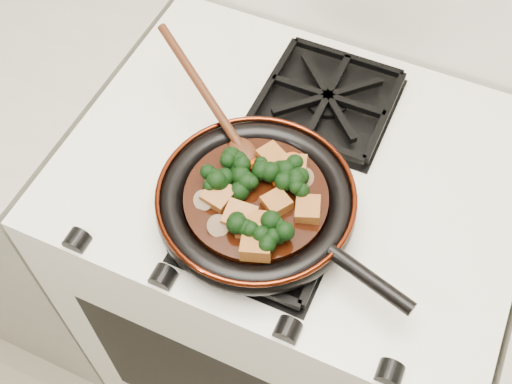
% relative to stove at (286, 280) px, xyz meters
% --- Properties ---
extents(stove, '(0.76, 0.60, 0.90)m').
position_rel_stove_xyz_m(stove, '(0.00, 0.00, 0.00)').
color(stove, white).
rests_on(stove, ground).
extents(burner_grate_front, '(0.23, 0.23, 0.03)m').
position_rel_stove_xyz_m(burner_grate_front, '(0.00, -0.14, 0.46)').
color(burner_grate_front, black).
rests_on(burner_grate_front, stove).
extents(burner_grate_back, '(0.23, 0.23, 0.03)m').
position_rel_stove_xyz_m(burner_grate_back, '(0.00, 0.14, 0.46)').
color(burner_grate_back, black).
rests_on(burner_grate_back, stove).
extents(skillet, '(0.43, 0.31, 0.05)m').
position_rel_stove_xyz_m(skillet, '(-0.02, -0.12, 0.49)').
color(skillet, black).
rests_on(skillet, burner_grate_front).
extents(braising_sauce, '(0.22, 0.22, 0.02)m').
position_rel_stove_xyz_m(braising_sauce, '(-0.02, -0.12, 0.50)').
color(braising_sauce, black).
rests_on(braising_sauce, skillet).
extents(tofu_cube_0, '(0.05, 0.05, 0.03)m').
position_rel_stove_xyz_m(tofu_cube_0, '(-0.02, -0.17, 0.52)').
color(tofu_cube_0, brown).
rests_on(tofu_cube_0, braising_sauce).
extents(tofu_cube_1, '(0.06, 0.06, 0.03)m').
position_rel_stove_xyz_m(tofu_cube_1, '(0.02, -0.20, 0.52)').
color(tofu_cube_1, brown).
rests_on(tofu_cube_1, braising_sauce).
extents(tofu_cube_2, '(0.05, 0.05, 0.03)m').
position_rel_stove_xyz_m(tofu_cube_2, '(0.06, -0.12, 0.52)').
color(tofu_cube_2, brown).
rests_on(tofu_cube_2, braising_sauce).
extents(tofu_cube_3, '(0.05, 0.05, 0.03)m').
position_rel_stove_xyz_m(tofu_cube_3, '(-0.00, -0.18, 0.52)').
color(tofu_cube_3, brown).
rests_on(tofu_cube_3, braising_sauce).
extents(tofu_cube_4, '(0.05, 0.05, 0.02)m').
position_rel_stove_xyz_m(tofu_cube_4, '(0.02, -0.13, 0.52)').
color(tofu_cube_4, brown).
rests_on(tofu_cube_4, braising_sauce).
extents(tofu_cube_5, '(0.04, 0.04, 0.03)m').
position_rel_stove_xyz_m(tofu_cube_5, '(-0.07, -0.15, 0.52)').
color(tofu_cube_5, brown).
rests_on(tofu_cube_5, braising_sauce).
extents(tofu_cube_6, '(0.05, 0.05, 0.02)m').
position_rel_stove_xyz_m(tofu_cube_6, '(-0.02, -0.05, 0.52)').
color(tofu_cube_6, brown).
rests_on(tofu_cube_6, braising_sauce).
extents(tofu_cube_7, '(0.05, 0.05, 0.02)m').
position_rel_stove_xyz_m(tofu_cube_7, '(0.01, -0.18, 0.52)').
color(tofu_cube_7, brown).
rests_on(tofu_cube_7, braising_sauce).
extents(tofu_cube_8, '(0.05, 0.05, 0.03)m').
position_rel_stove_xyz_m(tofu_cube_8, '(-0.07, -0.15, 0.52)').
color(tofu_cube_8, brown).
rests_on(tofu_cube_8, braising_sauce).
extents(tofu_cube_9, '(0.05, 0.06, 0.03)m').
position_rel_stove_xyz_m(tofu_cube_9, '(0.02, -0.06, 0.52)').
color(tofu_cube_9, brown).
rests_on(tofu_cube_9, braising_sauce).
extents(broccoli_floret_0, '(0.07, 0.07, 0.07)m').
position_rel_stove_xyz_m(broccoli_floret_0, '(0.03, -0.09, 0.52)').
color(broccoli_floret_0, black).
rests_on(broccoli_floret_0, braising_sauce).
extents(broccoli_floret_1, '(0.08, 0.08, 0.07)m').
position_rel_stove_xyz_m(broccoli_floret_1, '(-0.01, -0.18, 0.52)').
color(broccoli_floret_1, black).
rests_on(broccoli_floret_1, braising_sauce).
extents(broccoli_floret_2, '(0.07, 0.06, 0.07)m').
position_rel_stove_xyz_m(broccoli_floret_2, '(0.02, -0.19, 0.52)').
color(broccoli_floret_2, black).
rests_on(broccoli_floret_2, braising_sauce).
extents(broccoli_floret_3, '(0.07, 0.07, 0.07)m').
position_rel_stove_xyz_m(broccoli_floret_3, '(0.02, -0.08, 0.52)').
color(broccoli_floret_3, black).
rests_on(broccoli_floret_3, braising_sauce).
extents(broccoli_floret_4, '(0.09, 0.08, 0.06)m').
position_rel_stove_xyz_m(broccoli_floret_4, '(0.01, -0.07, 0.52)').
color(broccoli_floret_4, black).
rests_on(broccoli_floret_4, braising_sauce).
extents(broccoli_floret_5, '(0.09, 0.09, 0.07)m').
position_rel_stove_xyz_m(broccoli_floret_5, '(-0.03, -0.09, 0.52)').
color(broccoli_floret_5, black).
rests_on(broccoli_floret_5, braising_sauce).
extents(broccoli_floret_6, '(0.09, 0.08, 0.07)m').
position_rel_stove_xyz_m(broccoli_floret_6, '(-0.04, -0.12, 0.52)').
color(broccoli_floret_6, black).
rests_on(broccoli_floret_6, braising_sauce).
extents(broccoli_floret_7, '(0.09, 0.09, 0.07)m').
position_rel_stove_xyz_m(broccoli_floret_7, '(0.04, -0.17, 0.52)').
color(broccoli_floret_7, black).
rests_on(broccoli_floret_7, braising_sauce).
extents(broccoli_floret_8, '(0.07, 0.08, 0.07)m').
position_rel_stove_xyz_m(broccoli_floret_8, '(-0.08, -0.14, 0.52)').
color(broccoli_floret_8, black).
rests_on(broccoli_floret_8, braising_sauce).
extents(broccoli_floret_9, '(0.08, 0.07, 0.07)m').
position_rel_stove_xyz_m(broccoli_floret_9, '(-0.07, -0.10, 0.52)').
color(broccoli_floret_9, black).
rests_on(broccoli_floret_9, braising_sauce).
extents(carrot_coin_0, '(0.03, 0.03, 0.02)m').
position_rel_stove_xyz_m(carrot_coin_0, '(-0.07, -0.12, 0.51)').
color(carrot_coin_0, '#C83505').
rests_on(carrot_coin_0, braising_sauce).
extents(carrot_coin_1, '(0.03, 0.03, 0.02)m').
position_rel_stove_xyz_m(carrot_coin_1, '(-0.05, -0.08, 0.51)').
color(carrot_coin_1, '#C83505').
rests_on(carrot_coin_1, braising_sauce).
extents(carrot_coin_2, '(0.03, 0.03, 0.02)m').
position_rel_stove_xyz_m(carrot_coin_2, '(0.00, -0.09, 0.51)').
color(carrot_coin_2, '#C83505').
rests_on(carrot_coin_2, braising_sauce).
extents(carrot_coin_3, '(0.03, 0.03, 0.01)m').
position_rel_stove_xyz_m(carrot_coin_3, '(0.01, -0.04, 0.51)').
color(carrot_coin_3, '#C83505').
rests_on(carrot_coin_3, braising_sauce).
extents(mushroom_slice_0, '(0.04, 0.04, 0.03)m').
position_rel_stove_xyz_m(mushroom_slice_0, '(-0.05, -0.20, 0.52)').
color(mushroom_slice_0, brown).
rests_on(mushroom_slice_0, braising_sauce).
extents(mushroom_slice_1, '(0.05, 0.05, 0.03)m').
position_rel_stove_xyz_m(mushroom_slice_1, '(0.01, -0.05, 0.52)').
color(mushroom_slice_1, brown).
rests_on(mushroom_slice_1, braising_sauce).
extents(mushroom_slice_2, '(0.03, 0.03, 0.03)m').
position_rel_stove_xyz_m(mushroom_slice_2, '(-0.08, -0.17, 0.52)').
color(mushroom_slice_2, brown).
rests_on(mushroom_slice_2, braising_sauce).
extents(mushroom_slice_3, '(0.04, 0.04, 0.03)m').
position_rel_stove_xyz_m(mushroom_slice_3, '(0.03, -0.07, 0.52)').
color(mushroom_slice_3, brown).
rests_on(mushroom_slice_3, braising_sauce).
extents(wooden_spoon, '(0.15, 0.11, 0.26)m').
position_rel_stove_xyz_m(wooden_spoon, '(-0.13, -0.02, 0.53)').
color(wooden_spoon, '#421E0E').
rests_on(wooden_spoon, braising_sauce).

